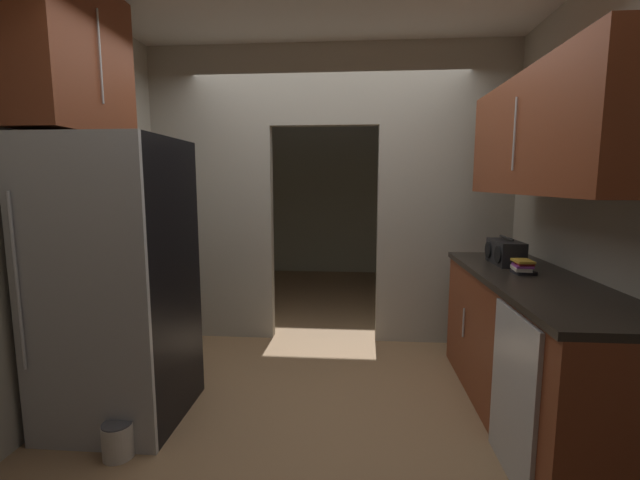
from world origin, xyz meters
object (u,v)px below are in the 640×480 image
refrigerator (117,283)px  boombox (505,252)px  book_stack (523,267)px  paint_can (118,440)px  dishwasher (513,395)px

refrigerator → boombox: bearing=13.5°
refrigerator → book_stack: bearing=6.5°
boombox → paint_can: 2.76m
refrigerator → boombox: 2.65m
refrigerator → dishwasher: 2.38m
refrigerator → boombox: size_ratio=4.95×
book_stack → paint_can: bearing=-163.6°
refrigerator → dishwasher: refrigerator is taller
dishwasher → paint_can: size_ratio=4.33×
refrigerator → dishwasher: size_ratio=2.05×
book_stack → refrigerator: bearing=-173.5°
refrigerator → boombox: (2.58, 0.62, 0.12)m
dishwasher → boombox: (0.28, 1.00, 0.58)m
boombox → paint_can: size_ratio=1.80×
book_stack → dishwasher: bearing=-112.2°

